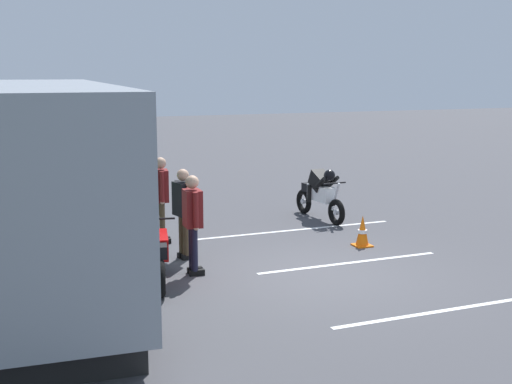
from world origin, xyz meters
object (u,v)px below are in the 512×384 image
spectator_far_left (193,216)px  spectator_left (184,206)px  spectator_centre (161,192)px  stunt_motorcycle (320,194)px  parked_motorcycle_silver (159,255)px  traffic_cone (362,231)px  tour_bus (32,183)px

spectator_far_left → spectator_left: bearing=-6.4°
spectator_centre → stunt_motorcycle: 4.08m
spectator_far_left → parked_motorcycle_silver: size_ratio=0.85×
spectator_left → spectator_centre: spectator_centre is taller
spectator_left → traffic_cone: size_ratio=2.68×
spectator_centre → stunt_motorcycle: (0.83, -3.97, -0.43)m
stunt_motorcycle → tour_bus: bearing=111.2°
stunt_motorcycle → spectator_centre: bearing=101.8°
tour_bus → traffic_cone: bearing=-90.0°
spectator_far_left → spectator_left: (1.02, -0.11, -0.03)m
traffic_cone → stunt_motorcycle: bearing=-7.0°
spectator_far_left → spectator_left: spectator_far_left is taller
spectator_far_left → traffic_cone: (0.63, -3.66, -0.72)m
stunt_motorcycle → parked_motorcycle_silver: bearing=126.7°
spectator_centre → parked_motorcycle_silver: spectator_centre is taller
traffic_cone → parked_motorcycle_silver: bearing=102.0°
spectator_left → stunt_motorcycle: 4.43m
parked_motorcycle_silver → traffic_cone: bearing=-78.0°
tour_bus → traffic_cone: (-0.00, -6.19, -1.34)m
spectator_left → traffic_cone: 3.64m
traffic_cone → spectator_far_left: bearing=99.8°
spectator_far_left → stunt_motorcycle: (3.16, -3.97, -0.41)m
tour_bus → spectator_centre: bearing=-56.2°
parked_motorcycle_silver → spectator_centre: bearing=-14.1°
tour_bus → spectator_left: (0.39, -2.65, -0.64)m
tour_bus → stunt_motorcycle: 7.05m
tour_bus → spectator_centre: tour_bus is taller
spectator_far_left → parked_motorcycle_silver: 0.90m
traffic_cone → spectator_centre: bearing=65.1°
spectator_left → tour_bus: bearing=98.4°
stunt_motorcycle → traffic_cone: size_ratio=3.26×
stunt_motorcycle → traffic_cone: 2.57m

